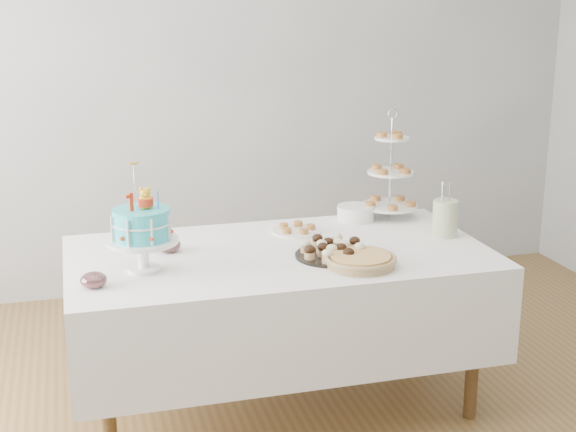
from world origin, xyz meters
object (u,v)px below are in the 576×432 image
object	(u,v)px
plate_stack	(356,213)
utensil_pitcher	(445,217)
tiered_stand	(391,173)
jam_bowl_a	(94,280)
cupcake_tray	(333,249)
table	(279,297)
birthday_cake	(143,242)
pie	(360,260)
jam_bowl_b	(169,245)
pastry_plate	(297,229)

from	to	relation	value
plate_stack	utensil_pitcher	distance (m)	0.50
tiered_stand	jam_bowl_a	world-z (taller)	tiered_stand
cupcake_tray	utensil_pitcher	size ratio (longest dim) A/B	1.25
cupcake_tray	plate_stack	world-z (taller)	cupcake_tray
table	plate_stack	world-z (taller)	plate_stack
birthday_cake	pie	world-z (taller)	birthday_cake
jam_bowl_b	utensil_pitcher	size ratio (longest dim) A/B	0.42
birthday_cake	pie	bearing A→B (deg)	-25.32
birthday_cake	plate_stack	distance (m)	1.26
birthday_cake	jam_bowl_a	world-z (taller)	birthday_cake
pastry_plate	cupcake_tray	bearing A→B (deg)	-82.81
jam_bowl_a	jam_bowl_b	world-z (taller)	jam_bowl_b
jam_bowl_a	jam_bowl_b	xyz separation A→B (m)	(0.35, 0.38, 0.00)
jam_bowl_a	tiered_stand	bearing A→B (deg)	22.83
table	pastry_plate	world-z (taller)	pastry_plate
tiered_stand	plate_stack	distance (m)	0.28
table	tiered_stand	world-z (taller)	tiered_stand
table	jam_bowl_a	xyz separation A→B (m)	(-0.84, -0.25, 0.26)
pie	plate_stack	distance (m)	0.73
tiered_stand	plate_stack	bearing A→B (deg)	180.00
birthday_cake	table	bearing A→B (deg)	-4.04
birthday_cake	plate_stack	bearing A→B (deg)	10.16
table	pastry_plate	bearing A→B (deg)	58.89
pie	tiered_stand	bearing A→B (deg)	58.74
table	cupcake_tray	bearing A→B (deg)	-33.20
table	cupcake_tray	size ratio (longest dim) A/B	5.66
pie	plate_stack	bearing A→B (deg)	71.48
tiered_stand	pastry_plate	bearing A→B (deg)	-166.19
plate_stack	jam_bowl_b	size ratio (longest dim) A/B	1.72
tiered_stand	utensil_pitcher	world-z (taller)	tiered_stand
plate_stack	jam_bowl_b	distance (m)	1.05
pie	pastry_plate	distance (m)	0.57
cupcake_tray	pie	distance (m)	0.17
birthday_cake	jam_bowl_b	world-z (taller)	birthday_cake
cupcake_tray	utensil_pitcher	xyz separation A→B (m)	(0.63, 0.16, 0.06)
birthday_cake	tiered_stand	size ratio (longest dim) A/B	0.81
tiered_stand	jam_bowl_b	size ratio (longest dim) A/B	5.10
birthday_cake	tiered_stand	distance (m)	1.43
jam_bowl_a	birthday_cake	bearing A→B (deg)	34.13
pastry_plate	pie	bearing A→B (deg)	-77.29
tiered_stand	jam_bowl_b	bearing A→B (deg)	-167.17
table	utensil_pitcher	size ratio (longest dim) A/B	7.08
pie	table	bearing A→B (deg)	134.22
pie	pastry_plate	size ratio (longest dim) A/B	1.31
utensil_pitcher	table	bearing A→B (deg)	163.41
tiered_stand	jam_bowl_b	distance (m)	1.25
tiered_stand	plate_stack	size ratio (longest dim) A/B	2.96
pie	birthday_cake	bearing A→B (deg)	168.38
birthday_cake	jam_bowl_a	bearing A→B (deg)	-159.58
table	jam_bowl_a	bearing A→B (deg)	-163.33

